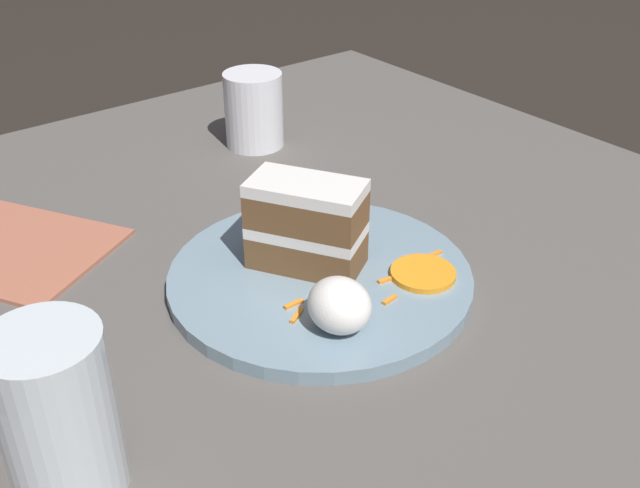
{
  "coord_description": "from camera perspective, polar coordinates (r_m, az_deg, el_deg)",
  "views": [
    {
      "loc": [
        -0.43,
        0.41,
        0.43
      ],
      "look_at": [
        0.03,
        0.05,
        0.07
      ],
      "focal_mm": 42.0,
      "sensor_mm": 36.0,
      "label": 1
    }
  ],
  "objects": [
    {
      "name": "menu_card",
      "position": [
        0.83,
        -22.69,
        -0.25
      ],
      "size": [
        0.25,
        0.23,
        0.0
      ],
      "primitive_type": "cube",
      "rotation": [
        0.0,
        0.0,
        2.1
      ],
      "color": "#B2664C",
      "rests_on": "dining_table"
    },
    {
      "name": "dining_table",
      "position": [
        0.72,
        4.52,
        -3.73
      ],
      "size": [
        1.17,
        0.92,
        0.03
      ],
      "primitive_type": "cube",
      "color": "#56514C",
      "rests_on": "ground"
    },
    {
      "name": "carrot_shreds_scatter",
      "position": [
        0.71,
        2.42,
        -1.47
      ],
      "size": [
        0.18,
        0.18,
        0.0
      ],
      "color": "orange",
      "rests_on": "plate"
    },
    {
      "name": "orange_garnish",
      "position": [
        0.7,
        7.86,
        -2.23
      ],
      "size": [
        0.06,
        0.06,
        0.01
      ],
      "primitive_type": "cylinder",
      "color": "orange",
      "rests_on": "plate"
    },
    {
      "name": "cake_slice",
      "position": [
        0.69,
        -1.04,
        1.5
      ],
      "size": [
        0.12,
        0.1,
        0.09
      ],
      "rotation": [
        0.0,
        0.0,
        2.11
      ],
      "color": "brown",
      "rests_on": "plate"
    },
    {
      "name": "cream_dollop",
      "position": [
        0.62,
        1.49,
        -4.69
      ],
      "size": [
        0.06,
        0.05,
        0.05
      ],
      "primitive_type": "ellipsoid",
      "color": "white",
      "rests_on": "plate"
    },
    {
      "name": "ground_plane",
      "position": [
        0.73,
        4.48,
        -4.55
      ],
      "size": [
        6.0,
        6.0,
        0.0
      ],
      "primitive_type": "plane",
      "color": "black",
      "rests_on": "ground"
    },
    {
      "name": "drinking_glass",
      "position": [
        0.52,
        -19.19,
        -12.92
      ],
      "size": [
        0.07,
        0.07,
        0.12
      ],
      "color": "silver",
      "rests_on": "dining_table"
    },
    {
      "name": "plate",
      "position": [
        0.71,
        -0.0,
        -2.58
      ],
      "size": [
        0.29,
        0.29,
        0.01
      ],
      "primitive_type": "cylinder",
      "color": "gray",
      "rests_on": "dining_table"
    },
    {
      "name": "coffee_mug",
      "position": [
        0.98,
        -5.08,
        10.37
      ],
      "size": [
        0.08,
        0.08,
        0.1
      ],
      "color": "white",
      "rests_on": "dining_table"
    }
  ]
}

